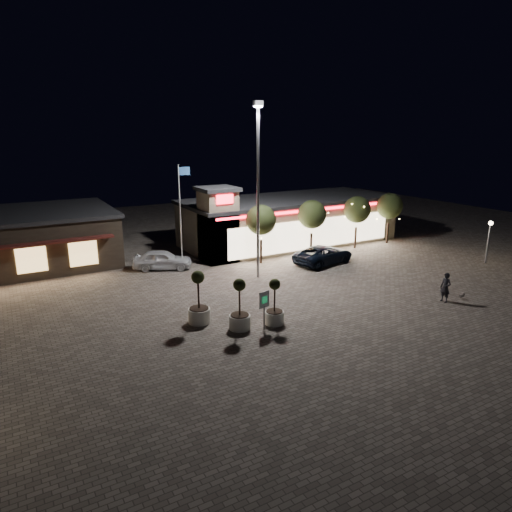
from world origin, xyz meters
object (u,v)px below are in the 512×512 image
pedestrian (445,288)px  planter_mid (240,313)px  white_sedan (162,260)px  planter_left (199,307)px  pickup_truck (324,254)px  valet_sign (264,303)px

pedestrian → planter_mid: size_ratio=0.66×
white_sedan → planter_mid: size_ratio=1.56×
pedestrian → planter_left: (-14.69, 4.64, -0.01)m
white_sedan → pedestrian: size_ratio=2.36×
pickup_truck → planter_mid: size_ratio=1.87×
valet_sign → planter_left: bearing=138.1°
pickup_truck → planter_left: bearing=103.0°
white_sedan → valet_sign: valet_sign is taller
planter_left → planter_mid: size_ratio=1.06×
planter_left → white_sedan: bearing=82.2°
white_sedan → pickup_truck: bearing=-87.9°
pedestrian → planter_mid: bearing=-104.1°
pickup_truck → planter_mid: (-11.81, -7.90, 0.14)m
pickup_truck → pedestrian: (1.29, -10.68, 0.20)m
planter_mid → valet_sign: size_ratio=1.34×
planter_left → pedestrian: bearing=-17.5°
planter_left → valet_sign: (2.77, -2.49, 0.55)m
planter_left → valet_sign: size_ratio=1.43×
pedestrian → valet_sign: (-11.92, 2.16, 0.54)m
pickup_truck → valet_sign: 13.65m
planter_left → planter_mid: bearing=-49.2°
planter_mid → pickup_truck: bearing=33.8°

